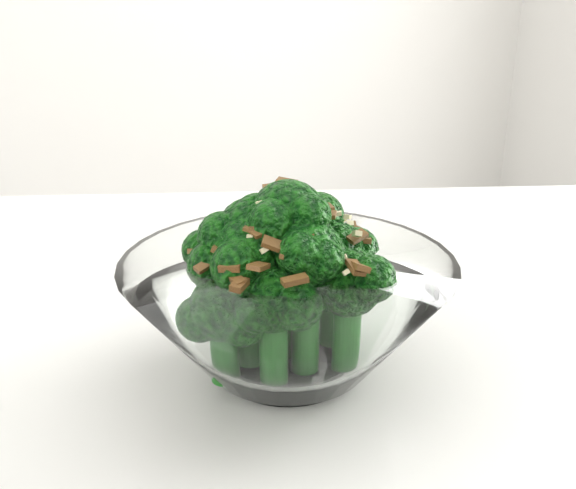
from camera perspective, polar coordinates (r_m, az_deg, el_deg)
name	(u,v)px	position (r m, az deg, el deg)	size (l,w,h in m)	color
table	(493,407)	(0.55, 17.78, -13.63)	(1.41, 1.20, 0.75)	white
broccoli_dish	(286,299)	(0.42, -0.15, -4.88)	(0.22, 0.22, 0.13)	white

